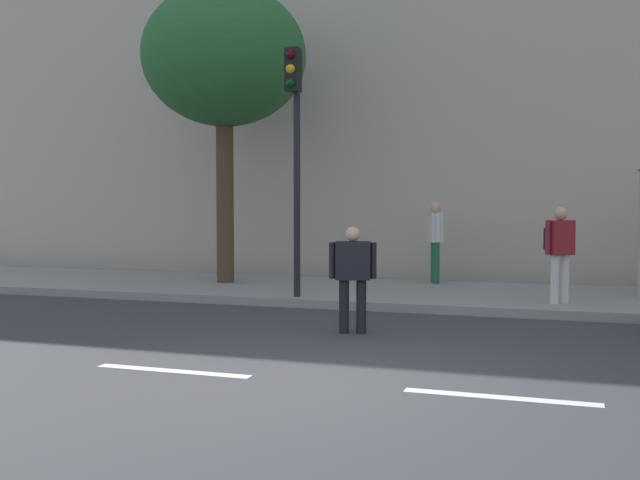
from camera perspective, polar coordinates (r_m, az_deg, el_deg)
ground_plane at (r=7.53m, az=0.36°, el=-10.97°), size 80.00×80.00×0.00m
sidewalk_curb at (r=14.24m, az=9.22°, el=-4.20°), size 36.00×4.00×0.15m
lane_markings at (r=7.53m, az=0.36°, el=-10.94°), size 25.80×0.16×0.01m
building_backdrop at (r=19.42m, az=11.81°, el=13.26°), size 36.00×5.00×10.71m
traffic_light at (r=13.08m, az=-1.96°, el=8.36°), size 0.24×0.45×4.34m
street_tree at (r=15.96m, az=-7.38°, el=13.71°), size 3.41×3.41×6.17m
pedestrian_with_backpack at (r=10.27m, az=2.53°, el=-2.40°), size 0.63×0.37×1.48m
pedestrian_in_light_jacket at (r=15.59m, az=8.86°, el=0.33°), size 0.37×0.54×1.70m
pedestrian_with_bag at (r=12.86m, az=17.92°, el=-0.47°), size 0.51×0.51×1.60m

